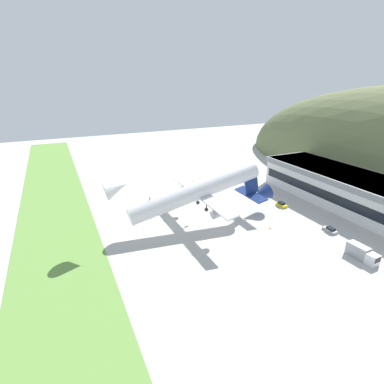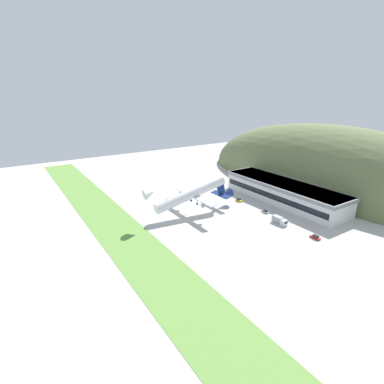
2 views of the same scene
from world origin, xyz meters
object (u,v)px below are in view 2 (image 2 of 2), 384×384
at_px(service_car_0, 315,237).
at_px(traffic_cone_1, 181,189).
at_px(cargo_airplane, 193,194).
at_px(service_car_1, 265,212).
at_px(terminal_building, 284,191).
at_px(traffic_cone_0, 233,213).
at_px(service_car_2, 239,200).
at_px(fuel_truck, 279,220).

bearing_deg(service_car_0, traffic_cone_1, -171.19).
bearing_deg(cargo_airplane, service_car_1, 57.80).
bearing_deg(terminal_building, traffic_cone_1, -142.70).
bearing_deg(traffic_cone_0, traffic_cone_1, -176.97).
relative_size(service_car_1, traffic_cone_1, 7.62).
height_order(cargo_airplane, service_car_2, cargo_airplane).
relative_size(service_car_0, service_car_2, 1.10).
distance_m(service_car_2, fuel_truck, 33.77).
relative_size(terminal_building, service_car_1, 17.05).
height_order(cargo_airplane, fuel_truck, cargo_airplane).
xyz_separation_m(terminal_building, fuel_truck, (20.01, -25.47, -4.73)).
bearing_deg(service_car_0, terminal_building, 148.06).
bearing_deg(terminal_building, cargo_airplane, -104.20).
distance_m(terminal_building, fuel_truck, 32.73).
distance_m(terminal_building, service_car_2, 26.09).
relative_size(service_car_1, service_car_2, 1.09).
relative_size(cargo_airplane, fuel_truck, 6.80).
xyz_separation_m(service_car_2, fuel_truck, (33.53, -3.88, 0.90)).
relative_size(cargo_airplane, traffic_cone_0, 91.50).
height_order(service_car_0, service_car_1, service_car_0).
height_order(service_car_0, fuel_truck, fuel_truck).
bearing_deg(service_car_2, fuel_truck, -6.61).
distance_m(terminal_building, service_car_1, 22.96).
bearing_deg(service_car_2, terminal_building, 57.94).
relative_size(service_car_2, traffic_cone_0, 6.96).
relative_size(fuel_truck, traffic_cone_1, 13.45).
height_order(service_car_1, traffic_cone_1, service_car_1).
bearing_deg(fuel_truck, traffic_cone_0, -154.86).
xyz_separation_m(terminal_building, cargo_airplane, (-13.52, -53.44, 4.23)).
distance_m(service_car_2, traffic_cone_0, 18.31).
bearing_deg(fuel_truck, service_car_1, 162.05).
bearing_deg(traffic_cone_1, service_car_2, 24.47).
height_order(service_car_2, traffic_cone_0, service_car_2).
distance_m(service_car_0, traffic_cone_0, 42.69).
distance_m(service_car_0, fuel_truck, 19.27).
bearing_deg(service_car_1, traffic_cone_0, -120.89).
xyz_separation_m(service_car_1, fuel_truck, (13.22, -4.28, 0.96)).
height_order(terminal_building, service_car_2, terminal_building).
distance_m(cargo_airplane, service_car_1, 39.38).
distance_m(terminal_building, service_car_0, 46.56).
bearing_deg(service_car_1, cargo_airplane, -122.20).
bearing_deg(traffic_cone_0, terminal_building, 86.90).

